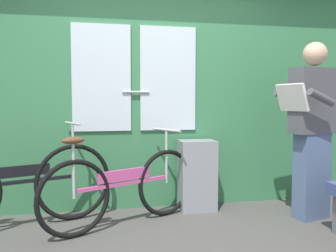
{
  "coord_description": "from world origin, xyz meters",
  "views": [
    {
      "loc": [
        -0.61,
        -2.49,
        1.15
      ],
      "look_at": [
        0.02,
        0.62,
        0.93
      ],
      "focal_mm": 38.19,
      "sensor_mm": 36.0,
      "label": 1
    }
  ],
  "objects_px": {
    "trash_bin_by_wall": "(197,175)",
    "bicycle_near_door": "(124,187)",
    "bicycle_leaning_behind": "(18,186)",
    "passenger_reading_newspaper": "(312,126)"
  },
  "relations": [
    {
      "from": "bicycle_near_door",
      "to": "trash_bin_by_wall",
      "type": "height_order",
      "value": "bicycle_near_door"
    },
    {
      "from": "bicycle_leaning_behind",
      "to": "passenger_reading_newspaper",
      "type": "distance_m",
      "value": 2.81
    },
    {
      "from": "bicycle_near_door",
      "to": "bicycle_leaning_behind",
      "type": "height_order",
      "value": "bicycle_leaning_behind"
    },
    {
      "from": "bicycle_leaning_behind",
      "to": "trash_bin_by_wall",
      "type": "relative_size",
      "value": 2.22
    },
    {
      "from": "passenger_reading_newspaper",
      "to": "trash_bin_by_wall",
      "type": "height_order",
      "value": "passenger_reading_newspaper"
    },
    {
      "from": "passenger_reading_newspaper",
      "to": "trash_bin_by_wall",
      "type": "relative_size",
      "value": 2.32
    },
    {
      "from": "trash_bin_by_wall",
      "to": "bicycle_near_door",
      "type": "bearing_deg",
      "value": -156.84
    },
    {
      "from": "bicycle_near_door",
      "to": "passenger_reading_newspaper",
      "type": "bearing_deg",
      "value": -31.01
    },
    {
      "from": "bicycle_near_door",
      "to": "passenger_reading_newspaper",
      "type": "xyz_separation_m",
      "value": [
        1.82,
        -0.15,
        0.55
      ]
    },
    {
      "from": "bicycle_near_door",
      "to": "trash_bin_by_wall",
      "type": "bearing_deg",
      "value": -3.22
    }
  ]
}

